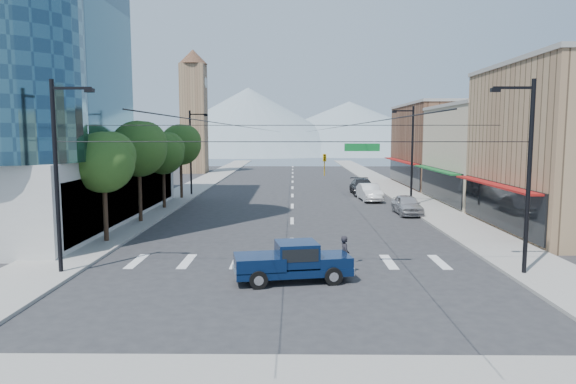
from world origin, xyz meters
The scene contains 20 objects.
ground centered at (0.00, 0.00, 0.00)m, with size 160.00×160.00×0.00m, color #28282B.
sidewalk_left centered at (-12.00, 40.00, 0.07)m, with size 4.00×120.00×0.15m, color gray.
sidewalk_right centered at (12.00, 40.00, 0.07)m, with size 4.00×120.00×0.15m, color gray.
shop_mid centered at (20.00, 24.00, 4.50)m, with size 12.00×14.00×9.00m, color tan.
shop_far centered at (20.00, 40.00, 5.00)m, with size 12.00×18.00×10.00m, color brown.
clock_tower centered at (-16.50, 62.00, 10.64)m, with size 4.80×4.80×20.40m.
mountain_left centered at (-15.00, 150.00, 11.00)m, with size 80.00×80.00×22.00m, color gray.
mountain_right centered at (20.00, 160.00, 9.00)m, with size 90.00×90.00×18.00m, color gray.
tree_near centered at (-11.07, 6.10, 4.99)m, with size 3.65×3.64×6.71m.
tree_midnear centered at (-11.07, 13.10, 5.59)m, with size 4.09×4.09×7.52m.
tree_midfar centered at (-11.07, 20.10, 4.99)m, with size 3.65×3.64×6.71m.
tree_far centered at (-11.07, 27.10, 5.59)m, with size 4.09×4.09×7.52m.
signal_rig centered at (0.19, -1.00, 4.64)m, with size 21.80×0.20×9.00m.
lamp_pole_nw centered at (-10.67, 30.00, 4.94)m, with size 2.00×0.25×9.00m.
lamp_pole_ne centered at (10.67, 22.00, 4.94)m, with size 2.00×0.25×9.00m.
pickup_truck centered at (0.03, -1.99, 0.93)m, with size 5.49×2.78×1.78m.
pedestrian centered at (2.50, -0.81, 0.92)m, with size 0.67×0.44×1.83m, color black.
parked_car_near centered at (9.40, 17.25, 0.80)m, with size 1.89×4.70×1.60m, color #A6A6AA.
parked_car_mid centered at (7.60, 25.84, 0.84)m, with size 1.77×5.08×1.67m, color white.
parked_car_far centered at (7.60, 31.04, 0.85)m, with size 2.39×5.87×1.70m, color #272729.
Camera 1 is at (0.07, -24.33, 6.55)m, focal length 32.00 mm.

